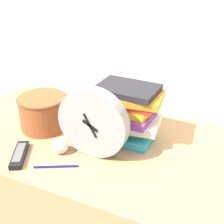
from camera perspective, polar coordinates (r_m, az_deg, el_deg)
wall_back at (r=1.46m, az=1.96°, el=17.81°), size 6.00×0.04×2.40m
desk at (r=1.52m, az=-4.64°, el=-16.90°), size 1.19×0.65×0.76m
desk_clock at (r=1.11m, az=-3.51°, el=-2.03°), size 0.27×0.05×0.27m
book_stack at (r=1.22m, az=3.00°, el=-0.12°), size 0.27×0.20×0.22m
basket at (r=1.35m, az=-12.49°, el=0.14°), size 0.21×0.21×0.14m
tv_remote at (r=1.21m, az=-16.57°, el=-7.50°), size 0.11×0.16×0.02m
crumpled_paper_ball at (r=1.19m, az=-9.42°, el=-6.12°), size 0.06×0.06×0.06m
pen at (r=1.13m, az=-10.19°, el=-9.78°), size 0.14×0.08×0.01m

